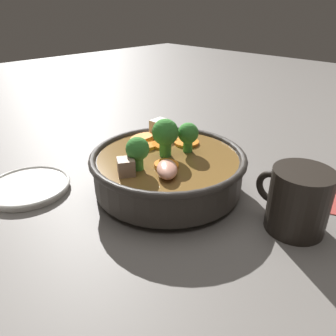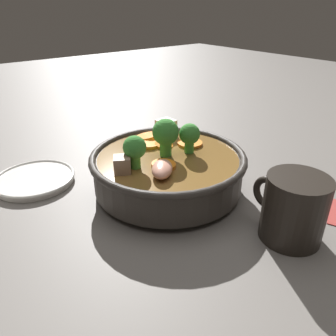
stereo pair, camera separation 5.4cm
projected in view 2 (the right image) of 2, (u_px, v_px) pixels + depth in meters
ground_plane at (168, 190)px, 0.56m from camera, size 3.00×3.00×0.00m
stirfry_bowl at (168, 166)px, 0.54m from camera, size 0.26×0.26×0.13m
side_saucer at (35, 179)px, 0.58m from camera, size 0.14×0.14×0.01m
dark_mug at (293, 208)px, 0.43m from camera, size 0.11×0.08×0.09m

